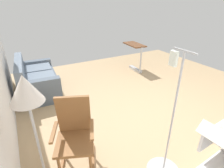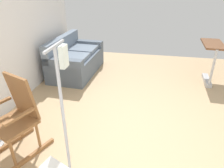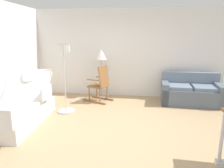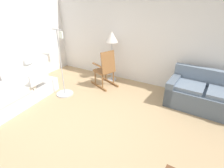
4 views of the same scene
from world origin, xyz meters
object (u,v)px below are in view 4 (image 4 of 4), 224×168
Objects in this scene: couch at (204,96)px; floor_lamp at (112,40)px; hospital_bed at (16,91)px; rocking_chair at (106,70)px; iv_pole at (64,86)px.

floor_lamp is (-2.61, 0.29, 0.92)m from couch.
hospital_bed is 2.81m from floor_lamp.
rocking_chair is 0.71× the size of floor_lamp.
couch is 3.43m from iv_pole.
rocking_chair is (1.42, 1.84, 0.19)m from hospital_bed.
couch is at bearing 3.57° from rocking_chair.
iv_pole reaches higher than hospital_bed.
iv_pole reaches higher than couch.
iv_pole is (-3.24, -1.13, -0.06)m from couch.
couch is 2.78m from floor_lamp.
couch is (3.97, 1.99, -0.01)m from hospital_bed.
hospital_bed is at bearing -130.02° from iv_pole.
hospital_bed is 2.02× the size of rocking_chair.
iv_pole is (0.73, 0.87, -0.07)m from hospital_bed.
floor_lamp is 1.83m from iv_pole.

